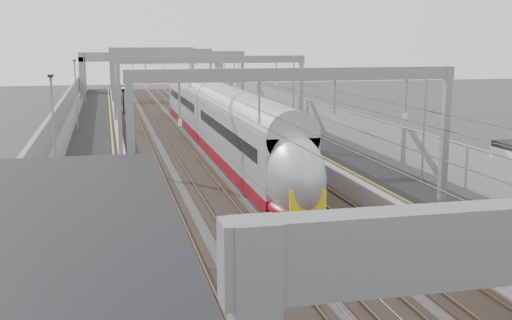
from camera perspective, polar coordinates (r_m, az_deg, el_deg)
platform_left at (r=47.17m, az=-14.03°, el=0.34°), size 4.00×120.00×1.00m
platform_right at (r=49.52m, az=4.80°, el=1.10°), size 4.00×120.00×1.00m
tracks at (r=47.77m, az=-4.38°, el=0.20°), size 11.40×140.00×0.20m
overhead_line at (r=53.60m, az=-5.56°, el=7.87°), size 13.00×140.00×6.60m
overbridge at (r=101.76m, az=-9.23°, el=8.57°), size 22.00×2.20×6.90m
wall_left at (r=47.16m, az=-17.98°, el=1.49°), size 0.30×120.00×3.20m
wall_right at (r=50.42m, az=8.29°, el=2.46°), size 0.30×120.00×3.20m
train at (r=50.78m, az=-3.28°, el=3.18°), size 2.72×49.48×4.29m
signal_green at (r=76.33m, az=-11.72°, el=5.69°), size 0.32×0.32×3.48m
signal_red_near at (r=75.36m, az=-5.26°, el=5.80°), size 0.32×0.32×3.48m
signal_red_far at (r=77.39m, az=-3.82°, el=5.95°), size 0.32×0.32×3.48m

